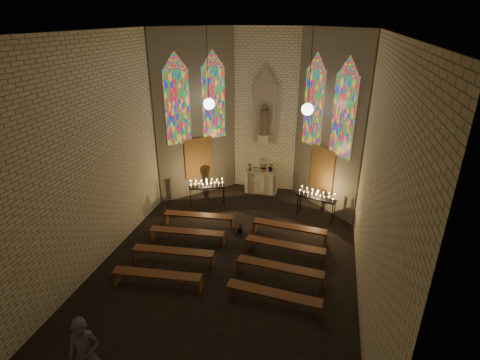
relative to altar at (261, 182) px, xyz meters
name	(u,v)px	position (x,y,z in m)	size (l,w,h in m)	color
floor	(229,262)	(0.00, -5.45, -0.50)	(12.00, 12.00, 0.00)	black
room	(253,124)	(0.00, -2.08, 3.22)	(8.22, 12.43, 7.00)	beige
altar	(261,182)	(0.00, 0.00, 0.00)	(1.40, 0.60, 1.00)	beige
flower_vase_left	(250,167)	(-0.52, -0.07, 0.68)	(0.19, 0.13, 0.37)	#4C723F
flower_vase_center	(264,167)	(0.11, -0.04, 0.71)	(0.38, 0.33, 0.43)	#4C723F
flower_vase_right	(271,167)	(0.40, 0.08, 0.71)	(0.23, 0.19, 0.42)	#4C723F
aisle_flower_pot	(240,228)	(-0.09, -3.64, -0.32)	(0.20, 0.20, 0.36)	#4C723F
votive_stand_left	(207,185)	(-1.95, -1.85, 0.43)	(1.50, 0.89, 1.09)	black
votive_stand_right	(317,196)	(2.53, -1.85, 0.46)	(1.56, 0.82, 1.12)	black
pew_left_0	(199,217)	(-1.72, -3.56, -0.09)	(2.65, 0.61, 0.50)	#5C321A
pew_right_0	(290,228)	(1.72, -3.56, -0.09)	(2.65, 0.61, 0.50)	#5C321A
pew_left_1	(187,233)	(-1.72, -4.76, -0.09)	(2.65, 0.61, 0.50)	#5C321A
pew_right_1	(285,247)	(1.72, -4.76, -0.09)	(2.65, 0.61, 0.50)	#5C321A
pew_left_2	(173,253)	(-1.72, -5.96, -0.09)	(2.65, 0.61, 0.50)	#5C321A
pew_right_2	(280,269)	(1.72, -5.96, -0.09)	(2.65, 0.61, 0.50)	#5C321A
pew_left_3	(157,276)	(-1.72, -7.16, -0.09)	(2.65, 0.61, 0.50)	#5C321A
pew_right_3	(273,295)	(1.72, -7.16, -0.09)	(2.65, 0.61, 0.50)	#5C321A
visitor	(85,354)	(-1.74, -10.43, 0.40)	(0.66, 0.43, 1.80)	#52515C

